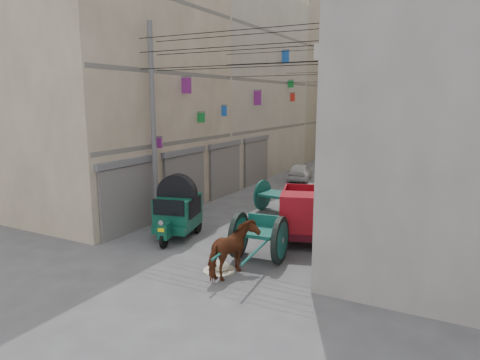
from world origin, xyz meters
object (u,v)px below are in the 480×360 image
Objects in this scene: second_cart at (277,196)px; horse at (233,250)px; auto_rickshaw at (178,209)px; feed_sack at (219,266)px; tonga_cart at (259,237)px; mini_truck at (303,216)px; distant_car_grey at (380,151)px; distant_car_green at (384,140)px; distant_car_white at (300,172)px.

second_cart is 0.97× the size of horse.
auto_rickshaw is 3.78m from feed_sack.
horse is at bearing -46.09° from auto_rickshaw.
tonga_cart is at bearing 63.28° from feed_sack.
mini_truck is 1.05× the size of distant_car_grey.
auto_rickshaw is 0.76× the size of distant_car_grey.
horse is 39.88m from distant_car_green.
mini_truck is 6.00× the size of feed_sack.
distant_car_grey is (-1.13, 27.42, -0.20)m from tonga_cart.
tonga_cart is 2.54m from mini_truck.
auto_rickshaw is at bearing 145.67° from feed_sack.
horse is at bearing -100.66° from tonga_cart.
second_cart is 2.90× the size of feed_sack.
mini_truck is 2.07× the size of second_cart.
mini_truck reaches higher than tonga_cart.
distant_car_grey is 10.99m from distant_car_green.
second_cart is (-2.42, 3.26, -0.16)m from mini_truck.
second_cart is at bearing -72.35° from horse.
horse reaches higher than tonga_cart.
second_cart is at bearing -99.84° from distant_car_grey.
feed_sack is (-1.25, -3.81, -0.76)m from mini_truck.
mini_truck is (0.57, 2.47, 0.13)m from tonga_cart.
tonga_cart is 1.86× the size of horse.
distant_car_white is (-4.24, 11.34, -0.38)m from mini_truck.
horse is (0.56, -0.15, 0.63)m from feed_sack.
second_cart reaches higher than distant_car_green.
distant_car_white is 0.79× the size of distant_car_green.
distant_car_green is (-1.95, 39.65, 0.42)m from feed_sack.
feed_sack is 39.70m from distant_car_green.
tonga_cart is 1.09× the size of distant_car_white.
horse is at bearing -14.62° from feed_sack.
tonga_cart reaches higher than feed_sack.
horse is (-0.12, -1.49, -0.00)m from tonga_cart.
distant_car_green reaches higher than feed_sack.
auto_rickshaw is 4.35× the size of feed_sack.
mini_truck reaches higher than distant_car_white.
feed_sack is (-0.68, -1.34, -0.63)m from tonga_cart.
auto_rickshaw is 26.82m from distant_car_grey.
tonga_cart is at bearing 85.94° from distant_car_green.
distant_car_grey reaches higher than feed_sack.
auto_rickshaw reaches higher than horse.
feed_sack is at bearing -10.41° from horse.
distant_car_white is at bearing 92.73° from mini_truck.
auto_rickshaw is 4.62m from mini_truck.
distant_car_white is (-3.66, 13.81, -0.24)m from tonga_cart.
distant_car_green is (-1.49, 10.89, -0.00)m from distant_car_grey.
mini_truck is 2.00× the size of horse.
auto_rickshaw is 3.79m from tonga_cart.
horse is (3.59, -2.21, -0.29)m from auto_rickshaw.
horse reaches higher than second_cart.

